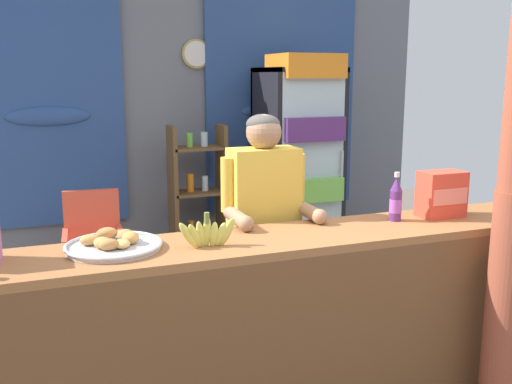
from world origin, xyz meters
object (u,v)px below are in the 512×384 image
Objects in this scene: stall_counter at (319,315)px; pastry_tray at (114,244)px; shopkeeper at (264,219)px; bottle_shelf_rack at (198,197)px; plastic_lawn_chair at (93,240)px; snack_box_crackers at (441,194)px; drink_fridge at (299,154)px; soda_bottle_grape_soda at (396,200)px; banana_bunch at (208,234)px.

pastry_tray is (-0.93, 0.17, 0.40)m from stall_counter.
shopkeeper reaches higher than pastry_tray.
pastry_tray is (-0.99, -2.29, 0.32)m from bottle_shelf_rack.
stall_counter is 4.15× the size of plastic_lawn_chair.
snack_box_crackers is (1.67, -1.89, 0.60)m from plastic_lawn_chair.
shopkeeper is at bearing -120.18° from drink_fridge.
bottle_shelf_rack is 1.98m from shopkeeper.
bottle_shelf_rack is 3.06× the size of pastry_tray.
soda_bottle_grape_soda is at bearing -29.20° from shopkeeper.
pastry_tray is at bearing 179.81° from soda_bottle_grape_soda.
snack_box_crackers is at bearing -0.52° from pastry_tray.
banana_bunch is at bearing -123.70° from drink_fridge.
shopkeeper is 6.17× the size of snack_box_crackers.
soda_bottle_grape_soda is 0.93× the size of banana_bunch.
snack_box_crackers is 1.73m from pastry_tray.
banana_bunch is (-1.05, -0.11, -0.05)m from soda_bottle_grape_soda.
pastry_tray is 1.53× the size of banana_bunch.
snack_box_crackers is at bearing -93.52° from drink_fridge.
pastry_tray is (-0.84, -0.33, 0.04)m from shopkeeper.
plastic_lawn_chair is at bearing -155.63° from bottle_shelf_rack.
bottle_shelf_rack reaches higher than plastic_lawn_chair.
plastic_lawn_chair is at bearing 99.78° from banana_bunch.
drink_fridge reaches higher than bottle_shelf_rack.
stall_counter is 0.69m from banana_bunch.
drink_fridge is (0.93, 2.25, 0.45)m from stall_counter.
banana_bunch reaches higher than stall_counter.
drink_fridge is 2.20× the size of plastic_lawn_chair.
shopkeeper reaches higher than bottle_shelf_rack.
pastry_tray is at bearing -131.77° from drink_fridge.
stall_counter is 14.47× the size of snack_box_crackers.
plastic_lawn_chair is at bearing 88.27° from pastry_tray.
soda_bottle_grape_soda is 0.61× the size of pastry_tray.
snack_box_crackers is at bearing 4.05° from banana_bunch.
pastry_tray is at bearing 164.55° from banana_bunch.
shopkeeper is at bearing 21.62° from pastry_tray.
drink_fridge is at bearing 6.67° from plastic_lawn_chair.
drink_fridge reaches higher than plastic_lawn_chair.
bottle_shelf_rack is 1.51× the size of plastic_lawn_chair.
snack_box_crackers is at bearing -21.53° from shopkeeper.
stall_counter is at bearing -91.45° from bottle_shelf_rack.
snack_box_crackers is 0.58× the size of pastry_tray.
pastry_tray is at bearing -113.37° from bottle_shelf_rack.
stall_counter is 8.39× the size of pastry_tray.
plastic_lawn_chair is (-1.80, -0.21, -0.54)m from drink_fridge.
shopkeeper is 5.48× the size of banana_bunch.
snack_box_crackers is 0.89× the size of banana_bunch.
soda_bottle_grape_soda is 1.05× the size of snack_box_crackers.
soda_bottle_grape_soda is at bearing -101.10° from drink_fridge.
shopkeeper is 0.71m from soda_bottle_grape_soda.
shopkeeper is at bearing 44.92° from banana_bunch.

